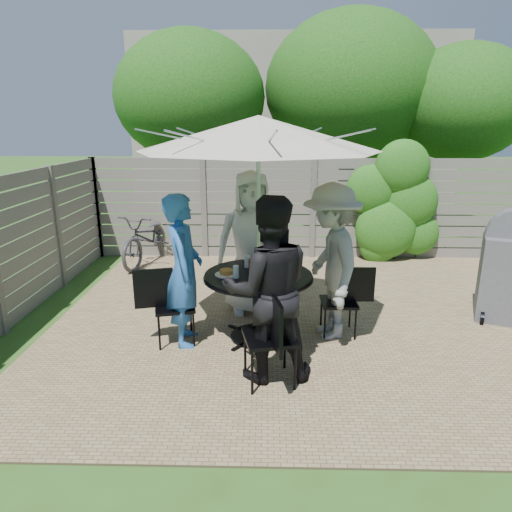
{
  "coord_description": "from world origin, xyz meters",
  "views": [
    {
      "loc": [
        -0.85,
        -5.27,
        2.43
      ],
      "look_at": [
        -0.97,
        -0.19,
        0.95
      ],
      "focal_mm": 32.0,
      "sensor_mm": 36.0,
      "label": 1
    }
  ],
  "objects_px": {
    "chair_front": "(270,356)",
    "bbq_grill": "(512,271)",
    "person_left": "(184,271)",
    "syrup_jug": "(253,266)",
    "person_right": "(331,263)",
    "chair_left": "(174,321)",
    "person_back": "(251,243)",
    "coffee_cup": "(265,263)",
    "plate_back": "(255,263)",
    "plate_left": "(226,273)",
    "person_front": "(268,290)",
    "plate_extra": "(278,280)",
    "plate_front": "(262,283)",
    "glass_back": "(247,262)",
    "glass_front": "(271,275)",
    "chair_right": "(339,315)",
    "bicycle": "(150,238)",
    "patio_table": "(258,294)",
    "plate_right": "(290,271)",
    "glass_left": "(236,272)",
    "chair_back": "(250,290)",
    "umbrella": "(259,134)",
    "glass_right": "(280,265)"
  },
  "relations": [
    {
      "from": "chair_front",
      "to": "bbq_grill",
      "type": "height_order",
      "value": "bbq_grill"
    },
    {
      "from": "person_left",
      "to": "syrup_jug",
      "type": "distance_m",
      "value": 0.77
    },
    {
      "from": "person_right",
      "to": "chair_left",
      "type": "bearing_deg",
      "value": -89.94
    },
    {
      "from": "person_back",
      "to": "coffee_cup",
      "type": "distance_m",
      "value": 0.62
    },
    {
      "from": "plate_back",
      "to": "plate_left",
      "type": "distance_m",
      "value": 0.51
    },
    {
      "from": "person_front",
      "to": "plate_extra",
      "type": "distance_m",
      "value": 0.57
    },
    {
      "from": "plate_front",
      "to": "glass_back",
      "type": "height_order",
      "value": "glass_back"
    },
    {
      "from": "person_front",
      "to": "glass_front",
      "type": "relative_size",
      "value": 13.02
    },
    {
      "from": "person_front",
      "to": "chair_right",
      "type": "xyz_separation_m",
      "value": [
        0.85,
        0.95,
        -0.66
      ]
    },
    {
      "from": "person_front",
      "to": "coffee_cup",
      "type": "xyz_separation_m",
      "value": [
        -0.04,
        1.05,
        -0.05
      ]
    },
    {
      "from": "person_back",
      "to": "syrup_jug",
      "type": "height_order",
      "value": "person_back"
    },
    {
      "from": "coffee_cup",
      "to": "bicycle",
      "type": "distance_m",
      "value": 3.47
    },
    {
      "from": "patio_table",
      "to": "bbq_grill",
      "type": "xyz_separation_m",
      "value": [
        3.15,
        0.59,
        0.1
      ]
    },
    {
      "from": "chair_right",
      "to": "patio_table",
      "type": "bearing_deg",
      "value": 7.06
    },
    {
      "from": "person_right",
      "to": "plate_right",
      "type": "xyz_separation_m",
      "value": [
        -0.47,
        -0.06,
        -0.08
      ]
    },
    {
      "from": "glass_left",
      "to": "plate_back",
      "type": "bearing_deg",
      "value": 68.35
    },
    {
      "from": "chair_back",
      "to": "chair_right",
      "type": "xyz_separation_m",
      "value": [
        1.08,
        -0.83,
        0.0
      ]
    },
    {
      "from": "plate_left",
      "to": "plate_right",
      "type": "relative_size",
      "value": 1.0
    },
    {
      "from": "plate_right",
      "to": "bicycle",
      "type": "height_order",
      "value": "bicycle"
    },
    {
      "from": "chair_front",
      "to": "glass_back",
      "type": "distance_m",
      "value": 1.36
    },
    {
      "from": "person_left",
      "to": "bicycle",
      "type": "bearing_deg",
      "value": 13.24
    },
    {
      "from": "umbrella",
      "to": "person_right",
      "type": "distance_m",
      "value": 1.65
    },
    {
      "from": "chair_left",
      "to": "plate_extra",
      "type": "xyz_separation_m",
      "value": [
        1.17,
        -0.15,
        0.55
      ]
    },
    {
      "from": "person_back",
      "to": "chair_left",
      "type": "xyz_separation_m",
      "value": [
        -0.85,
        -0.95,
        -0.67
      ]
    },
    {
      "from": "plate_front",
      "to": "coffee_cup",
      "type": "relative_size",
      "value": 2.17
    },
    {
      "from": "umbrella",
      "to": "glass_right",
      "type": "distance_m",
      "value": 1.49
    },
    {
      "from": "plate_extra",
      "to": "plate_front",
      "type": "bearing_deg",
      "value": -154.03
    },
    {
      "from": "chair_front",
      "to": "glass_back",
      "type": "height_order",
      "value": "chair_front"
    },
    {
      "from": "chair_right",
      "to": "bbq_grill",
      "type": "distance_m",
      "value": 2.28
    },
    {
      "from": "plate_right",
      "to": "glass_right",
      "type": "distance_m",
      "value": 0.15
    },
    {
      "from": "person_front",
      "to": "chair_right",
      "type": "distance_m",
      "value": 1.43
    },
    {
      "from": "plate_right",
      "to": "person_left",
      "type": "bearing_deg",
      "value": -172.47
    },
    {
      "from": "chair_front",
      "to": "plate_extra",
      "type": "distance_m",
      "value": 0.87
    },
    {
      "from": "chair_back",
      "to": "person_right",
      "type": "height_order",
      "value": "person_right"
    },
    {
      "from": "chair_right",
      "to": "plate_back",
      "type": "distance_m",
      "value": 1.18
    },
    {
      "from": "chair_left",
      "to": "bicycle",
      "type": "relative_size",
      "value": 0.51
    },
    {
      "from": "person_right",
      "to": "plate_extra",
      "type": "xyz_separation_m",
      "value": [
        -0.61,
        -0.38,
        -0.08
      ]
    },
    {
      "from": "umbrella",
      "to": "glass_front",
      "type": "relative_size",
      "value": 20.78
    },
    {
      "from": "chair_left",
      "to": "person_right",
      "type": "distance_m",
      "value": 1.9
    },
    {
      "from": "coffee_cup",
      "to": "bbq_grill",
      "type": "bearing_deg",
      "value": 6.67
    },
    {
      "from": "plate_front",
      "to": "coffee_cup",
      "type": "height_order",
      "value": "coffee_cup"
    },
    {
      "from": "chair_back",
      "to": "bbq_grill",
      "type": "xyz_separation_m",
      "value": [
        3.27,
        -0.36,
        0.41
      ]
    },
    {
      "from": "glass_front",
      "to": "chair_front",
      "type": "bearing_deg",
      "value": -90.81
    },
    {
      "from": "plate_back",
      "to": "plate_left",
      "type": "bearing_deg",
      "value": -127.47
    },
    {
      "from": "plate_left",
      "to": "plate_front",
      "type": "height_order",
      "value": "same"
    },
    {
      "from": "chair_left",
      "to": "syrup_jug",
      "type": "bearing_deg",
      "value": -3.26
    },
    {
      "from": "chair_front",
      "to": "coffee_cup",
      "type": "bearing_deg",
      "value": -9.0
    },
    {
      "from": "chair_front",
      "to": "syrup_jug",
      "type": "relative_size",
      "value": 6.12
    },
    {
      "from": "umbrella",
      "to": "syrup_jug",
      "type": "height_order",
      "value": "umbrella"
    },
    {
      "from": "plate_front",
      "to": "glass_front",
      "type": "distance_m",
      "value": 0.15
    }
  ]
}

